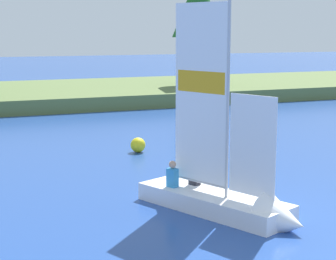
{
  "coord_description": "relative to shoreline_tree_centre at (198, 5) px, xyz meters",
  "views": [
    {
      "loc": [
        -8.19,
        -6.54,
        4.55
      ],
      "look_at": [
        -0.9,
        11.47,
        1.2
      ],
      "focal_mm": 61.44,
      "sensor_mm": 36.0,
      "label": 1
    }
  ],
  "objects": [
    {
      "name": "sailboat",
      "position": [
        -10.25,
        -24.18,
        -5.86
      ],
      "size": [
        3.01,
        4.9,
        6.07
      ],
      "rotation": [
        0.0,
        0.0,
        -1.17
      ],
      "color": "white",
      "rests_on": "ground"
    },
    {
      "name": "shoreline_tree_centre",
      "position": [
        0.0,
        0.0,
        0.0
      ],
      "size": [
        3.57,
        3.57,
        7.71
      ],
      "color": "brown",
      "rests_on": "shore_bank"
    },
    {
      "name": "channel_buoy",
      "position": [
        -9.94,
        -16.01,
        -6.04
      ],
      "size": [
        0.57,
        0.57,
        0.57
      ],
      "primitive_type": "sphere",
      "color": "yellow",
      "rests_on": "ground"
    },
    {
      "name": "shore_bank",
      "position": [
        -8.72,
        1.78,
        -5.9
      ],
      "size": [
        80.0,
        13.02,
        0.85
      ],
      "primitive_type": "cube",
      "color": "#5B703D",
      "rests_on": "ground"
    }
  ]
}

